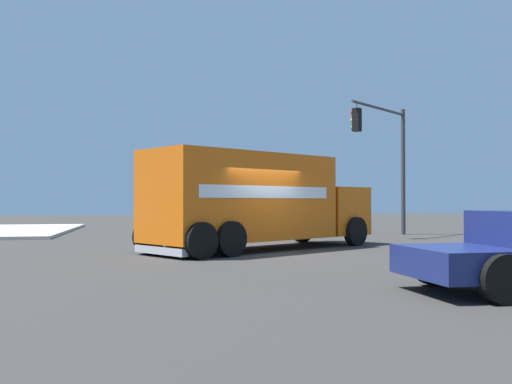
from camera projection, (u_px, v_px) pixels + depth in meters
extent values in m
plane|color=#33302D|center=(265.00, 253.00, 17.13)|extent=(100.00, 100.00, 0.00)
cube|color=orange|center=(242.00, 197.00, 17.88)|extent=(5.46, 6.60, 2.68)
cube|color=orange|center=(329.00, 211.00, 20.80)|extent=(3.05, 2.90, 1.70)
cube|color=black|center=(343.00, 202.00, 21.40)|extent=(1.73, 1.17, 0.88)
cube|color=#B2B2B7|center=(160.00, 250.00, 15.75)|extent=(2.04, 1.42, 0.21)
cube|color=white|center=(217.00, 193.00, 18.76)|extent=(2.91, 4.46, 0.36)
cube|color=white|center=(269.00, 192.00, 17.00)|extent=(2.91, 4.46, 0.36)
cylinder|color=black|center=(302.00, 229.00, 21.66)|extent=(0.78, 0.99, 1.00)
cylinder|color=black|center=(356.00, 231.00, 19.86)|extent=(0.78, 0.99, 1.00)
cylinder|color=black|center=(178.00, 235.00, 17.68)|extent=(0.78, 0.99, 1.00)
cylinder|color=black|center=(231.00, 239.00, 15.89)|extent=(0.78, 0.99, 1.00)
cylinder|color=black|center=(149.00, 237.00, 16.96)|extent=(0.78, 0.99, 1.00)
cylinder|color=black|center=(201.00, 241.00, 15.16)|extent=(0.78, 0.99, 1.00)
cylinder|color=#38383D|center=(403.00, 172.00, 26.69)|extent=(0.20, 0.20, 5.86)
cylinder|color=#38383D|center=(380.00, 108.00, 24.91)|extent=(3.14, 3.68, 0.12)
cylinder|color=#38383D|center=(357.00, 105.00, 23.35)|extent=(0.03, 0.03, 0.25)
cube|color=black|center=(357.00, 120.00, 23.34)|extent=(0.42, 0.42, 0.95)
sphere|color=red|center=(353.00, 113.00, 23.46)|extent=(0.20, 0.20, 0.20)
sphere|color=#EFA314|center=(353.00, 120.00, 23.45)|extent=(0.20, 0.20, 0.20)
sphere|color=#19CC4C|center=(353.00, 128.00, 23.45)|extent=(0.20, 0.20, 0.20)
cube|color=navy|center=(457.00, 262.00, 9.50)|extent=(2.00, 1.57, 0.50)
cylinder|color=black|center=(503.00, 279.00, 8.55)|extent=(0.27, 0.77, 0.76)
cylinder|color=black|center=(433.00, 265.00, 10.51)|extent=(0.27, 0.77, 0.76)
cube|color=maroon|center=(296.00, 223.00, 27.92)|extent=(2.22, 4.46, 0.65)
cube|color=black|center=(299.00, 211.00, 27.94)|extent=(1.82, 2.55, 0.50)
cylinder|color=black|center=(269.00, 228.00, 26.88)|extent=(0.26, 0.64, 0.62)
cylinder|color=black|center=(265.00, 226.00, 28.72)|extent=(0.26, 0.64, 0.62)
cylinder|color=black|center=(329.00, 227.00, 27.12)|extent=(0.26, 0.64, 0.62)
cylinder|color=black|center=(321.00, 226.00, 28.95)|extent=(0.26, 0.64, 0.62)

